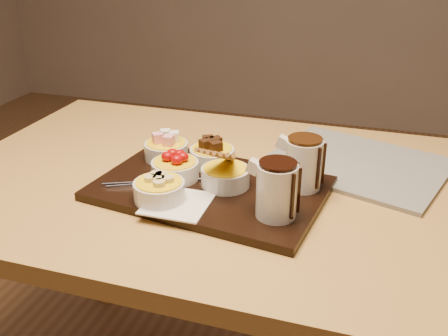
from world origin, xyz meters
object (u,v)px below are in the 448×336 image
(serving_board, at_px, (210,188))
(pitcher_milk_chocolate, at_px, (303,164))
(pitcher_dark_chocolate, at_px, (277,191))
(newspaper, at_px, (357,164))
(bowl_strawberries, at_px, (175,170))
(dining_table, at_px, (216,215))

(serving_board, height_order, pitcher_milk_chocolate, pitcher_milk_chocolate)
(pitcher_dark_chocolate, relative_size, newspaper, 0.27)
(bowl_strawberries, height_order, pitcher_dark_chocolate, pitcher_dark_chocolate)
(dining_table, height_order, pitcher_dark_chocolate, pitcher_dark_chocolate)
(serving_board, xyz_separation_m, newspaper, (0.28, 0.23, -0.00))
(dining_table, distance_m, serving_board, 0.13)
(bowl_strawberries, xyz_separation_m, pitcher_milk_chocolate, (0.26, 0.04, 0.03))
(serving_board, distance_m, newspaper, 0.36)
(pitcher_milk_chocolate, relative_size, newspaper, 0.27)
(serving_board, distance_m, pitcher_dark_chocolate, 0.19)
(newspaper, bearing_deg, bowl_strawberries, -130.57)
(dining_table, bearing_deg, serving_board, -80.23)
(pitcher_dark_chocolate, height_order, pitcher_milk_chocolate, same)
(dining_table, height_order, bowl_strawberries, bowl_strawberries)
(serving_board, xyz_separation_m, pitcher_milk_chocolate, (0.18, 0.05, 0.06))
(dining_table, relative_size, pitcher_dark_chocolate, 11.71)
(dining_table, bearing_deg, pitcher_milk_chocolate, -7.27)
(dining_table, bearing_deg, bowl_strawberries, -136.18)
(serving_board, height_order, pitcher_dark_chocolate, pitcher_dark_chocolate)
(serving_board, bearing_deg, pitcher_milk_chocolate, 21.80)
(serving_board, bearing_deg, newspaper, 46.38)
(newspaper, bearing_deg, dining_table, -134.09)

